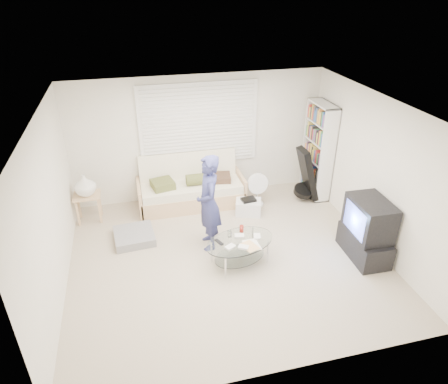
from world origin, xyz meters
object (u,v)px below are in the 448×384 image
object	(u,v)px
tv_unit	(367,230)
bookshelf	(318,151)
futon_sofa	(191,189)
coffee_table	(240,245)

from	to	relation	value
tv_unit	bookshelf	bearing A→B (deg)	86.70
futon_sofa	bookshelf	distance (m)	2.67
futon_sofa	coffee_table	world-z (taller)	futon_sofa
bookshelf	tv_unit	bearing A→B (deg)	-93.30
tv_unit	futon_sofa	bearing A→B (deg)	136.09
futon_sofa	bookshelf	world-z (taller)	bookshelf
coffee_table	futon_sofa	bearing A→B (deg)	101.96
futon_sofa	bookshelf	bearing A→B (deg)	-4.38
futon_sofa	bookshelf	size ratio (longest dim) A/B	1.07
bookshelf	coffee_table	world-z (taller)	bookshelf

